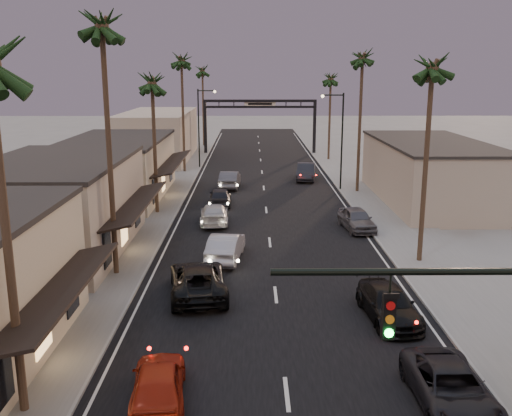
{
  "coord_description": "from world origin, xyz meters",
  "views": [
    {
      "loc": [
        -1.21,
        -7.58,
        10.77
      ],
      "look_at": [
        -0.91,
        27.2,
        2.5
      ],
      "focal_mm": 40.0,
      "sensor_mm": 36.0,
      "label": 1
    }
  ],
  "objects_px": {
    "streetlight_left": "(201,122)",
    "oncoming_red": "(158,383)",
    "palm_ld": "(181,57)",
    "oncoming_silver": "(226,247)",
    "streetlight_right": "(339,133)",
    "palm_rc": "(331,75)",
    "curbside_near": "(451,388)",
    "curbside_black": "(388,304)",
    "palm_rb": "(363,53)",
    "palm_lc": "(152,77)",
    "palm_ra": "(433,60)",
    "oncoming_pickup": "(198,280)",
    "palm_lb": "(101,18)",
    "arch": "(260,113)",
    "palm_far": "(202,68)"
  },
  "relations": [
    {
      "from": "streetlight_left",
      "to": "oncoming_red",
      "type": "height_order",
      "value": "streetlight_left"
    },
    {
      "from": "palm_ld",
      "to": "oncoming_silver",
      "type": "relative_size",
      "value": 2.92
    },
    {
      "from": "streetlight_right",
      "to": "palm_rc",
      "type": "bearing_deg",
      "value": 84.95
    },
    {
      "from": "streetlight_right",
      "to": "curbside_near",
      "type": "height_order",
      "value": "streetlight_right"
    },
    {
      "from": "palm_rc",
      "to": "curbside_black",
      "type": "xyz_separation_m",
      "value": [
        -3.69,
        -47.88,
        -9.75
      ]
    },
    {
      "from": "palm_rb",
      "to": "curbside_near",
      "type": "bearing_deg",
      "value": -95.36
    },
    {
      "from": "streetlight_right",
      "to": "oncoming_silver",
      "type": "height_order",
      "value": "streetlight_right"
    },
    {
      "from": "palm_lc",
      "to": "oncoming_silver",
      "type": "distance_m",
      "value": 16.12
    },
    {
      "from": "palm_ra",
      "to": "palm_rb",
      "type": "distance_m",
      "value": 20.02
    },
    {
      "from": "streetlight_left",
      "to": "curbside_black",
      "type": "xyz_separation_m",
      "value": [
        11.83,
        -41.88,
        -4.61
      ]
    },
    {
      "from": "palm_rb",
      "to": "oncoming_pickup",
      "type": "height_order",
      "value": "palm_rb"
    },
    {
      "from": "streetlight_left",
      "to": "curbside_black",
      "type": "bearing_deg",
      "value": -74.23
    },
    {
      "from": "palm_lb",
      "to": "curbside_black",
      "type": "height_order",
      "value": "palm_lb"
    },
    {
      "from": "arch",
      "to": "palm_far",
      "type": "relative_size",
      "value": 1.15
    },
    {
      "from": "palm_ra",
      "to": "oncoming_silver",
      "type": "relative_size",
      "value": 2.71
    },
    {
      "from": "streetlight_left",
      "to": "arch",
      "type": "bearing_deg",
      "value": 60.03
    },
    {
      "from": "palm_far",
      "to": "oncoming_pickup",
      "type": "bearing_deg",
      "value": -85.69
    },
    {
      "from": "palm_rb",
      "to": "palm_far",
      "type": "relative_size",
      "value": 1.08
    },
    {
      "from": "streetlight_right",
      "to": "curbside_black",
      "type": "bearing_deg",
      "value": -93.99
    },
    {
      "from": "palm_lc",
      "to": "oncoming_red",
      "type": "relative_size",
      "value": 2.78
    },
    {
      "from": "arch",
      "to": "palm_rc",
      "type": "bearing_deg",
      "value": -34.89
    },
    {
      "from": "streetlight_left",
      "to": "oncoming_pickup",
      "type": "distance_m",
      "value": 39.36
    },
    {
      "from": "streetlight_left",
      "to": "palm_lc",
      "type": "relative_size",
      "value": 0.74
    },
    {
      "from": "palm_lb",
      "to": "palm_rb",
      "type": "distance_m",
      "value": 27.94
    },
    {
      "from": "palm_lc",
      "to": "oncoming_silver",
      "type": "bearing_deg",
      "value": -62.86
    },
    {
      "from": "palm_lc",
      "to": "palm_ld",
      "type": "distance_m",
      "value": 19.1
    },
    {
      "from": "streetlight_right",
      "to": "palm_lb",
      "type": "xyz_separation_m",
      "value": [
        -15.52,
        -23.0,
        8.06
      ]
    },
    {
      "from": "palm_far",
      "to": "oncoming_red",
      "type": "relative_size",
      "value": 3.01
    },
    {
      "from": "palm_lb",
      "to": "oncoming_red",
      "type": "bearing_deg",
      "value": -71.06
    },
    {
      "from": "palm_lb",
      "to": "curbside_near",
      "type": "height_order",
      "value": "palm_lb"
    },
    {
      "from": "palm_lb",
      "to": "palm_far",
      "type": "bearing_deg",
      "value": 89.69
    },
    {
      "from": "streetlight_left",
      "to": "palm_ld",
      "type": "relative_size",
      "value": 0.63
    },
    {
      "from": "streetlight_left",
      "to": "palm_lc",
      "type": "xyz_separation_m",
      "value": [
        -1.68,
        -22.0,
        5.14
      ]
    },
    {
      "from": "streetlight_left",
      "to": "oncoming_pickup",
      "type": "height_order",
      "value": "streetlight_left"
    },
    {
      "from": "oncoming_red",
      "to": "streetlight_left",
      "type": "bearing_deg",
      "value": -92.58
    },
    {
      "from": "palm_ra",
      "to": "oncoming_pickup",
      "type": "bearing_deg",
      "value": -158.23
    },
    {
      "from": "palm_ld",
      "to": "palm_rb",
      "type": "bearing_deg",
      "value": -32.6
    },
    {
      "from": "palm_rc",
      "to": "palm_ra",
      "type": "bearing_deg",
      "value": -90.0
    },
    {
      "from": "palm_lc",
      "to": "palm_ra",
      "type": "height_order",
      "value": "palm_ra"
    },
    {
      "from": "streetlight_left",
      "to": "oncoming_pickup",
      "type": "xyz_separation_m",
      "value": [
        3.06,
        -38.98,
        -4.53
      ]
    },
    {
      "from": "palm_lb",
      "to": "palm_ld",
      "type": "xyz_separation_m",
      "value": [
        0.0,
        33.0,
        -0.97
      ]
    },
    {
      "from": "curbside_black",
      "to": "palm_far",
      "type": "bearing_deg",
      "value": 96.72
    },
    {
      "from": "arch",
      "to": "palm_ra",
      "type": "height_order",
      "value": "palm_ra"
    },
    {
      "from": "palm_lc",
      "to": "oncoming_pickup",
      "type": "bearing_deg",
      "value": -74.39
    },
    {
      "from": "oncoming_pickup",
      "to": "curbside_black",
      "type": "distance_m",
      "value": 9.23
    },
    {
      "from": "palm_rc",
      "to": "curbside_near",
      "type": "xyz_separation_m",
      "value": [
        -3.27,
        -54.82,
        -9.78
      ]
    },
    {
      "from": "palm_lb",
      "to": "arch",
      "type": "bearing_deg",
      "value": 79.84
    },
    {
      "from": "streetlight_left",
      "to": "palm_rb",
      "type": "relative_size",
      "value": 0.63
    },
    {
      "from": "oncoming_red",
      "to": "curbside_near",
      "type": "height_order",
      "value": "oncoming_red"
    },
    {
      "from": "palm_ld",
      "to": "curbside_black",
      "type": "relative_size",
      "value": 2.88
    }
  ]
}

